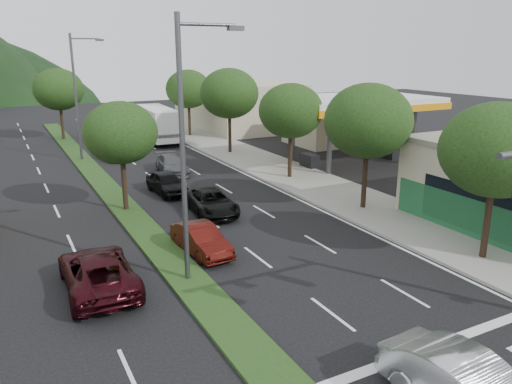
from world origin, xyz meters
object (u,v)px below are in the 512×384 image
tree_r_d (229,94)px  streetlight_near (188,140)px  tree_r_a (497,150)px  car_queue_a (167,183)px  car_queue_f (153,136)px  car_queue_c (201,239)px  streetlight_mid (78,91)px  car_queue_b (172,164)px  suv_maroon (98,271)px  tree_r_b (368,121)px  motorhome (158,124)px  tree_r_c (291,111)px  tree_med_far (59,90)px  tree_r_e (188,89)px  tree_med_near (121,133)px  car_queue_d (211,202)px  car_queue_e (112,153)px

tree_r_d → streetlight_near: (-11.79, -22.00, 0.40)m
tree_r_a → car_queue_a: bearing=118.4°
tree_r_a → car_queue_f: bearing=97.0°
streetlight_near → car_queue_a: 13.60m
streetlight_near → car_queue_c: bearing=61.1°
streetlight_mid → car_queue_b: size_ratio=2.19×
suv_maroon → car_queue_a: size_ratio=1.30×
streetlight_near → tree_r_b: bearing=18.7°
car_queue_a → motorhome: 19.27m
tree_r_d → car_queue_a: 13.84m
tree_r_c → car_queue_a: (-8.83, 0.34, -4.05)m
tree_r_b → streetlight_near: streetlight_near is taller
tree_med_far → car_queue_b: size_ratio=1.52×
tree_r_d → tree_r_e: bearing=90.0°
tree_r_c → car_queue_b: size_ratio=1.42×
car_queue_f → car_queue_c: bearing=-108.7°
tree_r_c → car_queue_f: size_ratio=1.59×
car_queue_a → car_queue_b: bearing=64.5°
tree_r_b → tree_med_near: (-12.00, 6.00, -0.61)m
tree_r_d → tree_r_c: bearing=-90.0°
car_queue_a → tree_med_near: bearing=-147.2°
tree_r_b → car_queue_b: size_ratio=1.52×
tree_med_far → streetlight_near: streetlight_near is taller
car_queue_d → car_queue_f: (3.63, 23.58, -0.06)m
tree_r_c → car_queue_e: bearing=128.8°
car_queue_b → tree_med_far: bearing=112.0°
tree_r_a → tree_r_c: (0.00, 16.00, -0.07)m
car_queue_a → streetlight_near: bearing=-107.1°
tree_med_far → suv_maroon: tree_med_far is taller
car_queue_f → tree_r_a: bearing=-89.4°
tree_r_d → car_queue_a: tree_r_d is taller
car_queue_b → car_queue_c: bearing=-97.3°
tree_med_near → car_queue_e: (2.29, 14.10, -3.82)m
motorhome → car_queue_d: bearing=-96.5°
tree_r_e → tree_r_c: bearing=-90.0°
tree_r_c → tree_r_d: 10.01m
tree_med_far → motorhome: bearing=-31.7°
car_queue_b → streetlight_near: bearing=-99.5°
car_queue_d → suv_maroon: bearing=-133.4°
suv_maroon → car_queue_e: bearing=-102.3°
tree_r_b → suv_maroon: bearing=-168.3°
streetlight_near → motorhome: bearing=75.3°
tree_r_e → car_queue_f: 6.17m
tree_r_e → suv_maroon: (-15.23, -31.15, -4.15)m
tree_r_c → streetlight_mid: (-11.79, 13.00, 0.84)m
car_queue_a → car_queue_e: car_queue_a is taller
streetlight_mid → car_queue_e: streetlight_mid is taller
car_queue_f → car_queue_a: bearing=-110.2°
car_queue_b → tree_r_a: bearing=-65.8°
car_queue_e → streetlight_near: bearing=-101.1°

